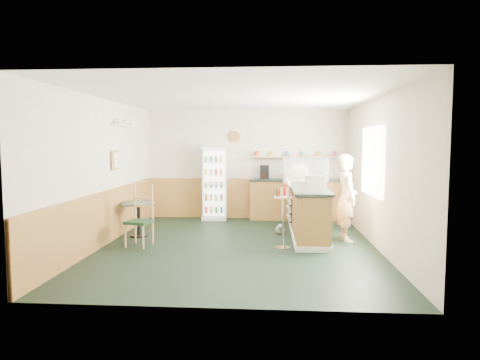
# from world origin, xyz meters

# --- Properties ---
(ground) EXTENTS (6.00, 6.00, 0.00)m
(ground) POSITION_xyz_m (0.00, 0.00, 0.00)
(ground) COLOR black
(ground) RESTS_ON ground
(room_envelope) EXTENTS (5.04, 6.02, 2.72)m
(room_envelope) POSITION_xyz_m (-0.23, 0.73, 1.52)
(room_envelope) COLOR beige
(room_envelope) RESTS_ON ground
(service_counter) EXTENTS (0.68, 3.01, 1.01)m
(service_counter) POSITION_xyz_m (1.35, 1.07, 0.46)
(service_counter) COLOR #AB7937
(service_counter) RESTS_ON ground
(back_counter) EXTENTS (2.24, 0.42, 1.69)m
(back_counter) POSITION_xyz_m (1.19, 2.80, 0.55)
(back_counter) COLOR #AB7937
(back_counter) RESTS_ON ground
(drinks_fridge) EXTENTS (0.59, 0.52, 1.80)m
(drinks_fridge) POSITION_xyz_m (-0.78, 2.74, 0.90)
(drinks_fridge) COLOR white
(drinks_fridge) RESTS_ON ground
(display_case) EXTENTS (0.97, 0.51, 0.55)m
(display_case) POSITION_xyz_m (1.35, 1.61, 1.28)
(display_case) COLOR silver
(display_case) RESTS_ON service_counter
(cash_register) EXTENTS (0.44, 0.45, 0.22)m
(cash_register) POSITION_xyz_m (1.35, -0.13, 1.12)
(cash_register) COLOR beige
(cash_register) RESTS_ON service_counter
(shopkeeper) EXTENTS (0.47, 0.61, 1.67)m
(shopkeeper) POSITION_xyz_m (2.05, 0.56, 0.83)
(shopkeeper) COLOR tan
(shopkeeper) RESTS_ON ground
(condiment_stand) EXTENTS (0.35, 0.35, 1.08)m
(condiment_stand) POSITION_xyz_m (0.82, -0.11, 0.70)
(condiment_stand) COLOR silver
(condiment_stand) RESTS_ON ground
(newspaper_rack) EXTENTS (0.09, 0.43, 0.86)m
(newspaper_rack) POSITION_xyz_m (0.99, 1.28, 0.66)
(newspaper_rack) COLOR black
(newspaper_rack) RESTS_ON ground
(cafe_table) EXTENTS (0.79, 0.79, 0.69)m
(cafe_table) POSITION_xyz_m (-2.05, 0.64, 0.49)
(cafe_table) COLOR black
(cafe_table) RESTS_ON ground
(cafe_chair) EXTENTS (0.49, 0.49, 1.12)m
(cafe_chair) POSITION_xyz_m (-1.80, -0.06, 0.59)
(cafe_chair) COLOR black
(cafe_chair) RESTS_ON ground
(dog_doorstop) EXTENTS (0.19, 0.25, 0.23)m
(dog_doorstop) POSITION_xyz_m (0.80, 1.03, 0.11)
(dog_doorstop) COLOR gray
(dog_doorstop) RESTS_ON ground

